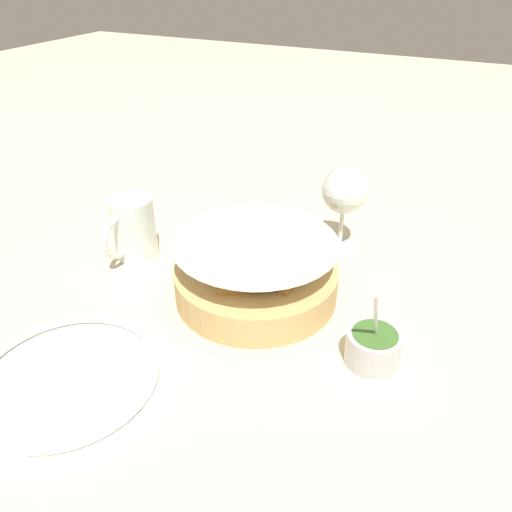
{
  "coord_description": "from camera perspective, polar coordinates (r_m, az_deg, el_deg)",
  "views": [
    {
      "loc": [
        0.5,
        0.23,
        0.44
      ],
      "look_at": [
        -0.03,
        -0.03,
        0.07
      ],
      "focal_mm": 35.0,
      "sensor_mm": 36.0,
      "label": 1
    }
  ],
  "objects": [
    {
      "name": "beer_mug",
      "position": [
        0.83,
        -13.83,
        2.89
      ],
      "size": [
        0.11,
        0.07,
        0.1
      ],
      "color": "silver",
      "rests_on": "ground_plane"
    },
    {
      "name": "wine_glass",
      "position": [
        0.82,
        10.1,
        7.11
      ],
      "size": [
        0.08,
        0.08,
        0.14
      ],
      "color": "silver",
      "rests_on": "ground_plane"
    },
    {
      "name": "food_basket",
      "position": [
        0.72,
        0.08,
        -1.9
      ],
      "size": [
        0.24,
        0.24,
        0.09
      ],
      "color": "tan",
      "rests_on": "ground_plane"
    },
    {
      "name": "sauce_cup",
      "position": [
        0.64,
        13.25,
        -9.98
      ],
      "size": [
        0.08,
        0.07,
        0.13
      ],
      "color": "#B7B7BC",
      "rests_on": "ground_plane"
    },
    {
      "name": "side_plate",
      "position": [
        0.64,
        -20.69,
        -12.92
      ],
      "size": [
        0.23,
        0.23,
        0.01
      ],
      "color": "white",
      "rests_on": "ground_plane"
    },
    {
      "name": "ground_plane",
      "position": [
        0.71,
        0.64,
        -6.48
      ],
      "size": [
        4.0,
        4.0,
        0.0
      ],
      "primitive_type": "plane",
      "color": "beige"
    }
  ]
}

